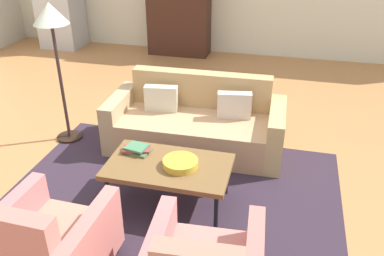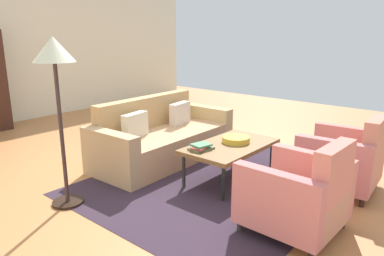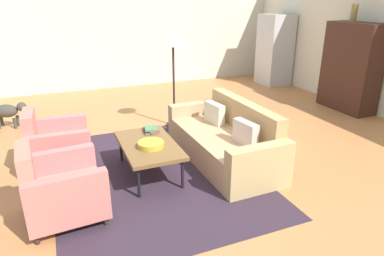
% 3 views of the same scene
% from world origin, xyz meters
% --- Properties ---
extents(ground_plane, '(11.44, 11.44, 0.00)m').
position_xyz_m(ground_plane, '(0.00, 0.00, 0.00)').
color(ground_plane, '#BC7A45').
extents(area_rug, '(3.40, 2.60, 0.01)m').
position_xyz_m(area_rug, '(0.27, -0.75, 0.00)').
color(area_rug, '#332532').
rests_on(area_rug, ground).
extents(couch, '(2.12, 0.95, 0.86)m').
position_xyz_m(couch, '(0.27, 0.38, 0.29)').
color(couch, tan).
rests_on(couch, ground).
extents(coffee_table, '(1.20, 0.70, 0.45)m').
position_xyz_m(coffee_table, '(0.27, -0.80, 0.41)').
color(coffee_table, '#252723').
rests_on(coffee_table, ground).
extents(armchair_left, '(0.82, 0.82, 0.88)m').
position_xyz_m(armchair_left, '(-0.33, -1.97, 0.34)').
color(armchair_left, '#2B2623').
rests_on(armchair_left, ground).
extents(fruit_bowl, '(0.34, 0.34, 0.07)m').
position_xyz_m(fruit_bowl, '(0.39, -0.80, 0.49)').
color(fruit_bowl, gold).
rests_on(fruit_bowl, coffee_table).
extents(book_stack, '(0.30, 0.22, 0.07)m').
position_xyz_m(book_stack, '(-0.11, -0.66, 0.48)').
color(book_stack, '#546948').
rests_on(book_stack, coffee_table).
extents(cabinet, '(1.20, 0.51, 1.80)m').
position_xyz_m(cabinet, '(-0.93, 3.89, 0.90)').
color(cabinet, '#391E16').
rests_on(cabinet, ground).
extents(refrigerator, '(0.80, 0.73, 1.85)m').
position_xyz_m(refrigerator, '(-3.48, 3.79, 0.93)').
color(refrigerator, '#B7BABF').
rests_on(refrigerator, ground).
extents(floor_lamp, '(0.40, 0.40, 1.72)m').
position_xyz_m(floor_lamp, '(-1.36, 0.14, 1.44)').
color(floor_lamp, black).
rests_on(floor_lamp, ground).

